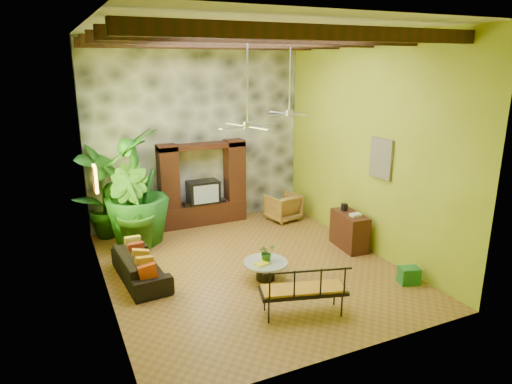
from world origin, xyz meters
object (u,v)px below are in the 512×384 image
ceiling_fan_front (248,114)px  sofa (141,267)px  coffee_table (265,268)px  side_console (349,231)px  tall_plant_c (135,187)px  tall_plant_a (102,191)px  iron_bench (305,289)px  ceiling_fan_back (289,104)px  green_bin (409,275)px  entertainment_center (203,190)px  tall_plant_b (132,209)px  wicker_armchair (283,207)px

ceiling_fan_front → sofa: bearing=159.5°
coffee_table → side_console: side_console is taller
tall_plant_c → side_console: (4.58, -2.51, -1.00)m
tall_plant_a → iron_bench: 6.10m
sofa → tall_plant_c: tall_plant_c is taller
side_console → tall_plant_a: bearing=154.8°
ceiling_fan_back → green_bin: (1.05, -3.29, -3.23)m
sofa → tall_plant_c: size_ratio=0.69×
entertainment_center → coffee_table: bearing=-89.2°
iron_bench → green_bin: (2.58, 0.18, -0.36)m
sofa → ceiling_fan_front: bearing=-114.6°
ceiling_fan_front → tall_plant_c: size_ratio=0.65×
entertainment_center → ceiling_fan_front: bearing=-93.2°
sofa → tall_plant_b: tall_plant_b is taller
entertainment_center → green_bin: size_ratio=6.11×
ceiling_fan_back → entertainment_center: bearing=129.6°
tall_plant_a → iron_bench: (2.72, -5.42, -0.71)m
iron_bench → ceiling_fan_back: bearing=82.1°
sofa → tall_plant_a: (-0.35, 2.77, 0.96)m
side_console → green_bin: 2.09m
wicker_armchair → side_console: size_ratio=0.77×
ceiling_fan_front → ceiling_fan_back: (1.80, 1.60, 0.00)m
ceiling_fan_front → tall_plant_b: (-1.92, 2.45, -2.37)m
ceiling_fan_front → coffee_table: size_ratio=2.02×
coffee_table → entertainment_center: bearing=90.8°
ceiling_fan_back → tall_plant_c: ceiling_fan_back is taller
wicker_armchair → green_bin: 4.58m
wicker_armchair → ceiling_fan_front: bearing=38.9°
iron_bench → green_bin: bearing=19.9°
wicker_armchair → green_bin: wicker_armchair is taller
tall_plant_c → iron_bench: (2.00, -4.76, -0.90)m
entertainment_center → green_bin: 5.91m
side_console → green_bin: (-0.00, -2.07, -0.26)m
tall_plant_b → coffee_table: size_ratio=2.23×
ceiling_fan_back → side_console: size_ratio=1.71×
sofa → iron_bench: (2.37, -2.65, 0.25)m
wicker_armchair → side_console: (0.51, -2.48, 0.05)m
wicker_armchair → tall_plant_b: size_ratio=0.41×
tall_plant_b → tall_plant_a: bearing=115.7°
tall_plant_a → tall_plant_b: 1.24m
entertainment_center → tall_plant_b: entertainment_center is taller
ceiling_fan_front → green_bin: (2.85, -1.69, -3.23)m
tall_plant_a → green_bin: size_ratio=6.36×
tall_plant_a → coffee_table: size_ratio=2.71×
tall_plant_b → wicker_armchair: bearing=5.4°
coffee_table → iron_bench: (0.01, -1.57, 0.28)m
coffee_table → tall_plant_c: bearing=121.9°
tall_plant_c → coffee_table: size_ratio=3.12×
ceiling_fan_back → green_bin: ceiling_fan_back is taller
ceiling_fan_back → sofa: size_ratio=0.94×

